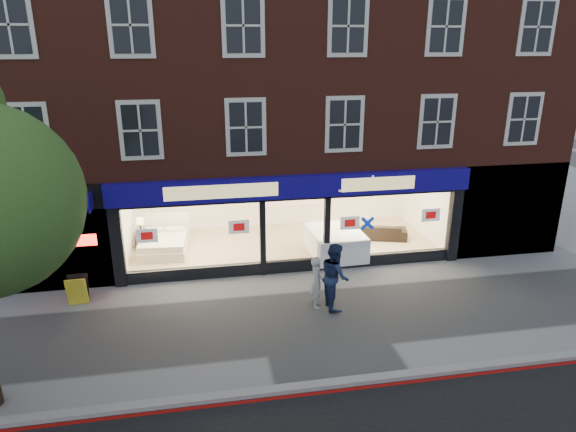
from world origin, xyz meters
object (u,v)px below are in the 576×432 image
object	(u,v)px
display_bed	(164,243)
mattress_stack	(336,242)
pedestrian_grey	(317,282)
pedestrian_blue	(335,276)
a_board	(78,290)
sofa	(380,231)

from	to	relation	value
display_bed	mattress_stack	bearing A→B (deg)	-8.21
mattress_stack	pedestrian_grey	world-z (taller)	pedestrian_grey
display_bed	pedestrian_blue	distance (m)	6.89
pedestrian_grey	pedestrian_blue	world-z (taller)	pedestrian_blue
a_board	pedestrian_blue	world-z (taller)	pedestrian_blue
pedestrian_grey	sofa	bearing A→B (deg)	-28.63
mattress_stack	pedestrian_blue	world-z (taller)	pedestrian_blue
sofa	pedestrian_blue	distance (m)	5.56
a_board	pedestrian_blue	distance (m)	7.37
sofa	mattress_stack	bearing A→B (deg)	45.50
display_bed	pedestrian_blue	xyz separation A→B (m)	(4.94, -4.78, 0.55)
display_bed	a_board	bearing A→B (deg)	-119.92
a_board	pedestrian_grey	size ratio (longest dim) A/B	0.58
display_bed	pedestrian_grey	xyz separation A→B (m)	(4.44, -4.67, 0.33)
pedestrian_grey	pedestrian_blue	xyz separation A→B (m)	(0.49, -0.11, 0.21)
mattress_stack	pedestrian_grey	xyz separation A→B (m)	(-1.48, -3.35, 0.22)
a_board	sofa	bearing A→B (deg)	14.54
display_bed	pedestrian_grey	bearing A→B (deg)	-42.04
a_board	pedestrian_grey	world-z (taller)	pedestrian_grey
mattress_stack	sofa	xyz separation A→B (m)	(2.07, 1.15, -0.15)
a_board	pedestrian_blue	xyz separation A→B (m)	(7.20, -1.46, 0.53)
display_bed	a_board	xyz separation A→B (m)	(-2.26, -3.32, 0.02)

